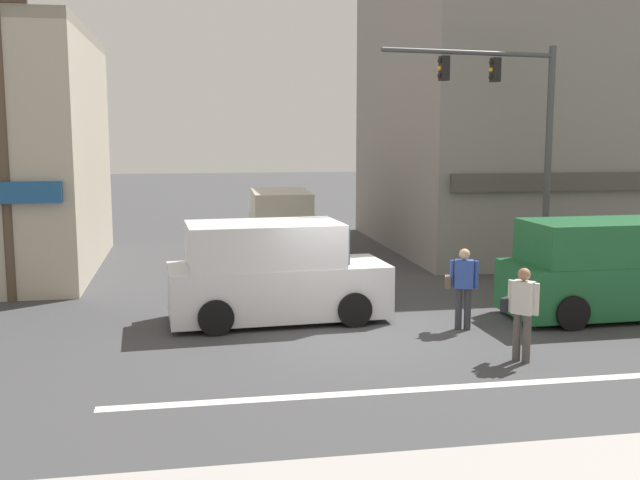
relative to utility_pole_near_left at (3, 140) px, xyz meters
The scene contains 10 objects.
ground_plane 9.18m from the utility_pole_near_left, 29.73° to the right, with size 120.00×120.00×0.00m, color #3D3D3F.
lane_marking_stripe 11.20m from the utility_pole_near_left, 46.50° to the right, with size 9.00×0.24×0.01m, color silver.
building_right_corner 18.57m from the utility_pole_near_left, 20.04° to the left, with size 12.83×10.41×9.71m.
utility_pole_near_left is the anchor object (origin of this frame).
traffic_light_mast 12.61m from the utility_pole_near_left, ahead, with size 4.85×0.83×6.20m.
van_crossing_center 7.17m from the utility_pole_near_left, 26.01° to the right, with size 4.70×2.24×2.11m.
van_waiting_far 13.94m from the utility_pole_near_left, 16.33° to the right, with size 4.63×2.10×2.11m.
van_parked_curbside 9.55m from the utility_pole_near_left, 38.47° to the left, with size 2.19×4.68×2.11m.
pedestrian_mid_crossing 10.92m from the utility_pole_near_left, 24.23° to the right, with size 0.66×0.47×1.67m.
pedestrian_far_side 12.16m from the utility_pole_near_left, 33.62° to the right, with size 0.53×0.63×1.67m.
Camera 1 is at (-3.11, -14.29, 4.00)m, focal length 42.00 mm.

